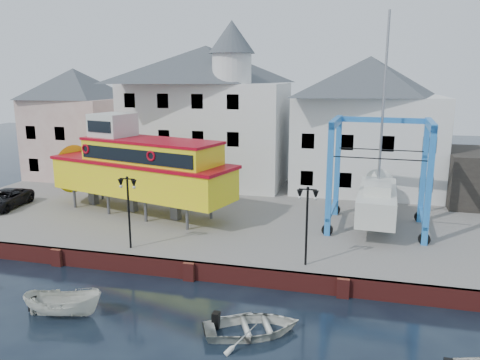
# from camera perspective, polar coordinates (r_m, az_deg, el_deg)

# --- Properties ---
(ground) EXTENTS (140.00, 140.00, 0.00)m
(ground) POSITION_cam_1_polar(r_m,az_deg,el_deg) (25.64, -6.16, -12.01)
(ground) COLOR black
(ground) RESTS_ON ground
(hardstanding) EXTENTS (44.00, 22.00, 1.00)m
(hardstanding) POSITION_cam_1_polar(r_m,az_deg,el_deg) (35.32, 0.02, -4.08)
(hardstanding) COLOR slate
(hardstanding) RESTS_ON ground
(quay_wall) EXTENTS (44.00, 0.47, 1.00)m
(quay_wall) POSITION_cam_1_polar(r_m,az_deg,el_deg) (25.52, -6.10, -10.89)
(quay_wall) COLOR maroon
(quay_wall) RESTS_ON ground
(building_pink) EXTENTS (8.00, 7.00, 10.30)m
(building_pink) POSITION_cam_1_polar(r_m,az_deg,el_deg) (47.91, -19.28, 6.53)
(building_pink) COLOR tan
(building_pink) RESTS_ON hardstanding
(building_white_main) EXTENTS (14.00, 8.30, 14.00)m
(building_white_main) POSITION_cam_1_polar(r_m,az_deg,el_deg) (42.42, -3.94, 8.12)
(building_white_main) COLOR silver
(building_white_main) RESTS_ON hardstanding
(building_white_right) EXTENTS (12.00, 8.00, 11.20)m
(building_white_right) POSITION_cam_1_polar(r_m,az_deg,el_deg) (40.99, 15.24, 6.51)
(building_white_right) COLOR silver
(building_white_right) RESTS_ON hardstanding
(lamp_post_left) EXTENTS (1.12, 0.32, 4.20)m
(lamp_post_left) POSITION_cam_1_polar(r_m,az_deg,el_deg) (26.87, -13.51, -1.69)
(lamp_post_left) COLOR black
(lamp_post_left) RESTS_ON hardstanding
(lamp_post_right) EXTENTS (1.12, 0.32, 4.20)m
(lamp_post_right) POSITION_cam_1_polar(r_m,az_deg,el_deg) (24.00, 8.21, -3.18)
(lamp_post_right) COLOR black
(lamp_post_right) RESTS_ON hardstanding
(tour_boat) EXTENTS (16.55, 8.03, 7.02)m
(tour_boat) POSITION_cam_1_polar(r_m,az_deg,el_deg) (34.18, -13.17, 1.60)
(tour_boat) COLOR #59595E
(tour_boat) RESTS_ON hardstanding
(travel_lift) EXTENTS (6.56, 9.04, 13.49)m
(travel_lift) POSITION_cam_1_polar(r_m,az_deg,el_deg) (31.83, 16.43, -1.35)
(travel_lift) COLOR blue
(travel_lift) RESTS_ON hardstanding
(van) EXTENTS (2.76, 5.03, 1.33)m
(van) POSITION_cam_1_polar(r_m,az_deg,el_deg) (38.98, -26.73, -2.08)
(van) COLOR black
(van) RESTS_ON hardstanding
(motorboat_a) EXTENTS (3.78, 2.04, 1.38)m
(motorboat_a) POSITION_cam_1_polar(r_m,az_deg,el_deg) (23.52, -20.65, -15.19)
(motorboat_a) COLOR silver
(motorboat_a) RESTS_ON ground
(motorboat_b) EXTENTS (4.98, 4.41, 0.85)m
(motorboat_b) POSITION_cam_1_polar(r_m,az_deg,el_deg) (20.80, 1.51, -18.19)
(motorboat_b) COLOR silver
(motorboat_b) RESTS_ON ground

